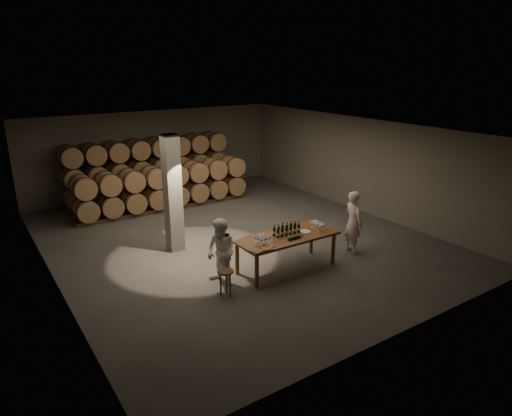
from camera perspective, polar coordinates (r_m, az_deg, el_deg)
room at (r=12.42m, az=-10.38°, el=1.74°), size 12.00×12.00×12.00m
tasting_table at (r=11.32m, az=3.86°, el=-3.92°), size 2.60×1.10×0.90m
barrel_stack_back at (r=17.47m, az=-13.24°, el=4.88°), size 6.26×0.95×2.31m
barrel_stack_front at (r=16.28m, az=-11.38°, el=2.73°), size 6.26×0.95×1.57m
bottle_cluster at (r=11.33m, az=3.84°, el=-2.76°), size 0.73×0.23×0.30m
lying_bottles at (r=11.05m, az=4.84°, el=-3.72°), size 0.44×0.07×0.07m
glass_cluster_left at (r=10.77m, az=0.82°, el=-3.71°), size 0.31×0.31×0.18m
glass_cluster_right at (r=11.74m, az=7.76°, el=-1.99°), size 0.20×0.42×0.19m
plate at (r=11.55m, az=6.18°, el=-2.94°), size 0.28×0.28×0.02m
notebook_near at (r=10.44m, az=1.37°, el=-5.12°), size 0.29×0.25×0.03m
notebook_corner at (r=10.35m, az=-0.03°, el=-5.36°), size 0.32×0.36×0.03m
pen at (r=10.56m, az=2.31°, el=-4.91°), size 0.15×0.01×0.01m
stool at (r=10.18m, az=-3.83°, el=-8.38°), size 0.36×0.36×0.61m
person_man at (r=12.54m, az=12.06°, el=-1.74°), size 0.48×0.67×1.73m
person_woman at (r=10.59m, az=-4.38°, el=-5.53°), size 0.78×0.90×1.59m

